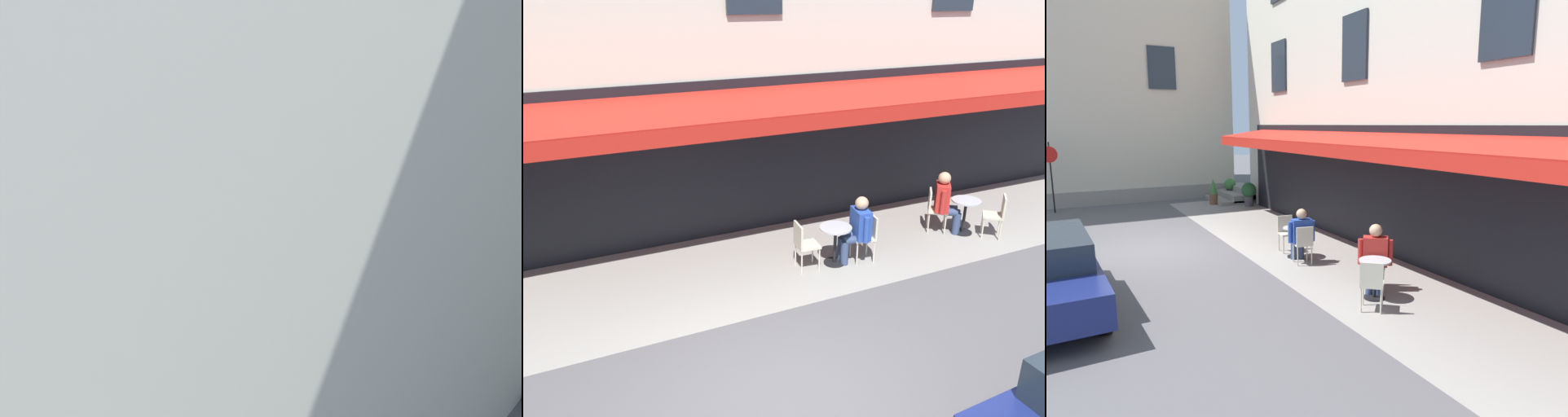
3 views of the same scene
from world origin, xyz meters
TOP-DOWN VIEW (x-y plane):
  - ground_plane at (0.00, 0.00)m, footprint 70.00×70.00m
  - sidewalk_cafe_terrace at (-3.25, -3.40)m, footprint 20.50×3.20m
  - cafe_table_near_entrance at (-2.35, -2.86)m, footprint 0.60×0.60m
  - cafe_chair_cream_by_window at (-2.97, -2.75)m, footprint 0.46×0.46m
  - cafe_chair_cream_facing_street at (-1.72, -2.92)m, footprint 0.44×0.44m
  - cafe_table_mid_terrace at (-5.49, -2.91)m, footprint 0.60×0.60m
  - cafe_chair_cream_kerbside at (-5.97, -2.49)m, footprint 0.56×0.56m
  - cafe_chair_cream_corner_left at (-4.99, -3.29)m, footprint 0.56×0.56m
  - seated_patron_in_blue at (-2.76, -2.79)m, footprint 0.58×0.65m
  - seated_companion_in_red at (-5.16, -3.16)m, footprint 0.65×0.64m

SIDE VIEW (x-z plane):
  - ground_plane at x=0.00m, z-range 0.00..0.00m
  - sidewalk_cafe_terrace at x=-3.25m, z-range 0.00..0.01m
  - cafe_table_near_entrance at x=-2.35m, z-range 0.12..0.87m
  - cafe_table_mid_terrace at x=-5.49m, z-range 0.12..0.87m
  - cafe_chair_cream_by_window at x=-2.97m, z-range 0.09..1.00m
  - cafe_chair_cream_facing_street at x=-1.72m, z-range 0.09..1.00m
  - cafe_chair_cream_kerbside at x=-5.97m, z-range 0.09..1.00m
  - cafe_chair_cream_corner_left at x=-4.99m, z-range 0.09..1.00m
  - seated_patron_in_blue at x=-2.76m, z-range 0.05..1.34m
  - seated_companion_in_red at x=-5.16m, z-range 0.04..1.37m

